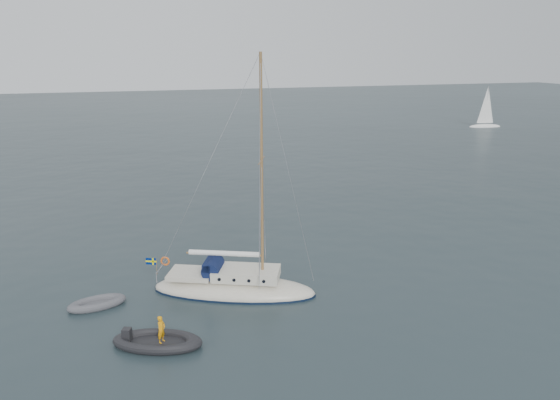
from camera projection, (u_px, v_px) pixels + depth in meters
name	position (u px, v px, depth m)	size (l,w,h in m)	color
ground	(314.00, 293.00, 28.49)	(300.00, 300.00, 0.00)	black
sailboat	(234.00, 275.00, 28.28)	(8.96, 2.69, 12.76)	beige
dinghy	(97.00, 303.00, 26.92)	(2.85, 1.29, 0.41)	#525257
rib	(157.00, 341.00, 23.35)	(3.92, 1.78, 1.42)	black
distant_yacht_b	(486.00, 108.00, 88.39)	(5.44, 2.90, 7.21)	white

